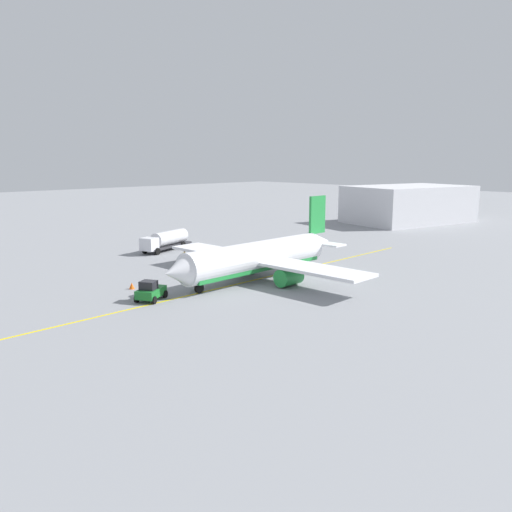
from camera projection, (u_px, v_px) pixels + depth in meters
ground_plane at (256, 280)px, 65.21m from camera, size 400.00×400.00×0.00m
airplane at (259, 258)px, 65.04m from camera, size 28.77×30.63×9.78m
fuel_tanker at (166, 240)px, 85.58m from camera, size 10.95×5.57×3.15m
pushback_tug at (150, 291)px, 55.57m from camera, size 4.12×3.68×2.20m
refueling_worker at (185, 257)px, 75.69m from camera, size 0.63×0.62×1.71m
safety_cone_nose at (150, 286)px, 60.41m from camera, size 0.60×0.60×0.67m
safety_cone_wingtip at (132, 286)px, 60.52m from camera, size 0.66×0.66×0.74m
distant_hangar at (408, 204)px, 123.05m from camera, size 31.25×23.42×8.54m
taxi_line_marking at (256, 280)px, 65.21m from camera, size 65.84×1.97×0.01m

